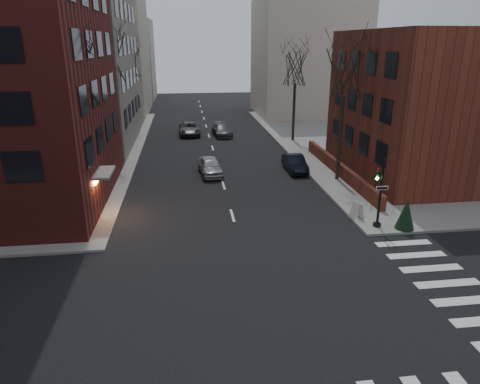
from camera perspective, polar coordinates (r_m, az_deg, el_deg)
name	(u,v)px	position (r m, az deg, el deg)	size (l,w,h in m)	color
ground	(270,344)	(16.13, 4.04, -19.57)	(160.00, 160.00, 0.00)	black
sidewalk_far_right	(477,139)	(53.76, 29.08, 6.16)	(44.00, 44.00, 0.15)	gray
building_right_brick	(433,105)	(36.96, 24.36, 10.50)	(12.00, 14.00, 11.00)	#60281B
low_wall_right	(339,169)	(34.79, 13.06, 3.06)	(0.35, 16.00, 1.00)	#60281B
building_distant_la	(96,50)	(68.40, -18.66, 17.48)	(14.00, 16.00, 18.00)	#B6AC9A
building_distant_ra	(307,58)	(64.76, 8.86, 17.27)	(14.00, 14.00, 16.00)	#B6AC9A
building_distant_lb	(126,60)	(84.95, -15.00, 16.64)	(10.00, 12.00, 14.00)	#B6AC9A
traffic_signal	(379,197)	(25.14, 18.05, -0.70)	(0.76, 0.44, 4.00)	black
tree_left_a	(75,73)	(27.02, -21.20, 14.62)	(4.18, 4.18, 10.26)	#2D231C
tree_left_b	(108,57)	(38.77, -17.23, 16.76)	(4.40, 4.40, 10.80)	#2D231C
tree_left_c	(128,61)	(52.67, -14.68, 16.50)	(3.96, 3.96, 9.72)	#2D231C
tree_right_a	(345,73)	(32.43, 13.83, 15.13)	(3.96, 3.96, 9.72)	#2D231C
tree_right_b	(296,68)	(45.80, 7.42, 16.04)	(3.74, 3.74, 9.18)	#2D231C
streetlamp_near	(113,122)	(35.20, -16.52, 8.96)	(0.36, 0.36, 6.28)	black
streetlamp_far	(138,93)	(54.86, -13.46, 12.70)	(0.36, 0.36, 6.28)	black
parked_sedan	(295,163)	(35.61, 7.33, 3.82)	(1.42, 4.06, 1.34)	black
car_lane_silver	(210,166)	(34.46, -4.00, 3.47)	(1.68, 4.17, 1.42)	#9A9A9F
car_lane_gray	(222,130)	(49.09, -2.43, 8.24)	(1.86, 4.56, 1.32)	#434247
car_lane_far	(189,129)	(50.03, -6.77, 8.38)	(2.34, 5.07, 1.41)	#3A3A3E
sandwich_board	(357,211)	(26.42, 15.35, -2.44)	(0.42, 0.58, 0.94)	silver
evergreen_shrub	(406,214)	(25.68, 21.25, -2.75)	(1.06, 1.06, 1.76)	black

